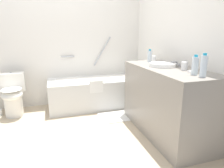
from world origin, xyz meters
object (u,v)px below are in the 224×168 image
object	(u,v)px
sink_basin	(163,65)
toilet	(13,95)
water_bottle_2	(195,66)
drinking_glass_1	(184,66)
bathtub	(97,91)
soap_dish	(192,72)
sink_faucet	(176,64)
water_bottle_1	(204,66)
bath_mat	(118,116)
water_bottle_0	(150,56)
drinking_glass_0	(154,59)

from	to	relation	value
sink_basin	toilet	bearing A→B (deg)	150.40
water_bottle_2	drinking_glass_1	bearing A→B (deg)	75.60
bathtub	soap_dish	world-z (taller)	bathtub
sink_faucet	water_bottle_2	world-z (taller)	water_bottle_2
bathtub	water_bottle_1	size ratio (longest dim) A/B	7.24
bathtub	sink_faucet	size ratio (longest dim) A/B	11.07
soap_dish	bath_mat	bearing A→B (deg)	116.10
water_bottle_2	bath_mat	size ratio (longest dim) A/B	0.35
water_bottle_1	soap_dish	xyz separation A→B (m)	(0.05, 0.21, -0.10)
toilet	sink_basin	bearing A→B (deg)	55.53
sink_faucet	water_bottle_0	distance (m)	0.46
sink_faucet	soap_dish	distance (m)	0.47
water_bottle_1	drinking_glass_0	bearing A→B (deg)	89.37
drinking_glass_1	drinking_glass_0	bearing A→B (deg)	94.74
water_bottle_0	soap_dish	bearing A→B (deg)	-86.85
sink_faucet	soap_dish	xyz separation A→B (m)	(-0.11, -0.46, -0.02)
sink_faucet	soap_dish	world-z (taller)	sink_faucet
sink_basin	drinking_glass_0	xyz separation A→B (m)	(0.04, 0.31, 0.03)
bathtub	soap_dish	distance (m)	1.84
drinking_glass_1	sink_faucet	bearing A→B (deg)	71.03
bathtub	sink_basin	xyz separation A→B (m)	(0.61, -1.13, 0.63)
drinking_glass_1	soap_dish	bearing A→B (deg)	-93.25
bathtub	toilet	size ratio (longest dim) A/B	2.48
toilet	sink_faucet	xyz separation A→B (m)	(2.19, -1.13, 0.57)
soap_dish	toilet	bearing A→B (deg)	142.58
water_bottle_1	water_bottle_2	xyz separation A→B (m)	(-0.00, 0.12, -0.01)
toilet	drinking_glass_0	world-z (taller)	drinking_glass_0
bathtub	sink_basin	world-z (taller)	bathtub
water_bottle_1	toilet	bearing A→B (deg)	138.29
water_bottle_0	soap_dish	xyz separation A→B (m)	(0.05, -0.88, -0.08)
bathtub	water_bottle_2	world-z (taller)	bathtub
bathtub	water_bottle_0	size ratio (longest dim) A/B	8.93
sink_faucet	bath_mat	xyz separation A→B (m)	(-0.61, 0.56, -0.90)
drinking_glass_0	bath_mat	xyz separation A→B (m)	(-0.45, 0.25, -0.92)
bath_mat	toilet	bearing A→B (deg)	160.03
water_bottle_1	water_bottle_2	size ratio (longest dim) A/B	1.13
bathtub	soap_dish	xyz separation A→B (m)	(0.70, -1.59, 0.61)
sink_basin	water_bottle_0	size ratio (longest dim) A/B	1.79
water_bottle_1	bath_mat	xyz separation A→B (m)	(-0.44, 1.23, -0.98)
drinking_glass_0	drinking_glass_1	distance (m)	0.62
toilet	water_bottle_1	bearing A→B (deg)	43.42
water_bottle_0	bath_mat	distance (m)	1.06
water_bottle_1	soap_dish	size ratio (longest dim) A/B	2.58
toilet	bath_mat	xyz separation A→B (m)	(1.58, -0.57, -0.33)
drinking_glass_0	bath_mat	size ratio (longest dim) A/B	0.18
drinking_glass_0	soap_dish	distance (m)	0.77
water_bottle_0	drinking_glass_0	bearing A→B (deg)	-87.11
soap_dish	bath_mat	distance (m)	1.43
toilet	drinking_glass_1	size ratio (longest dim) A/B	7.00
sink_basin	sink_faucet	size ratio (longest dim) A/B	2.22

